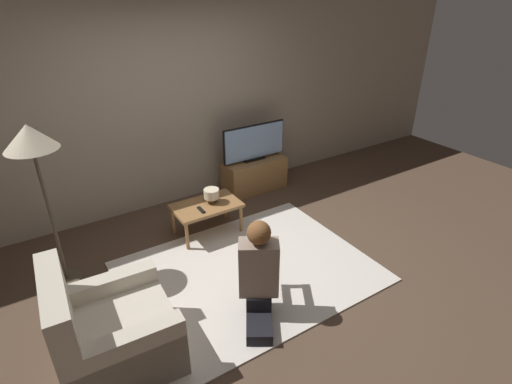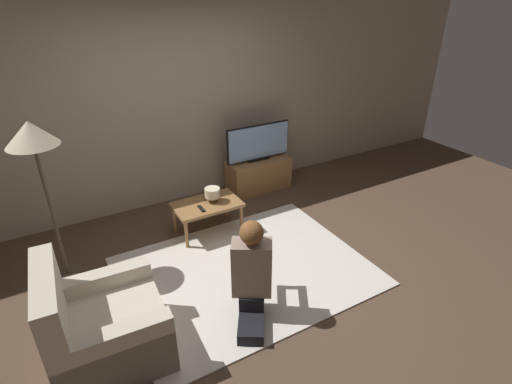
# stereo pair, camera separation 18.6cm
# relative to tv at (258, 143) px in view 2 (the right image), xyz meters

# --- Properties ---
(ground_plane) EXTENTS (10.00, 10.00, 0.00)m
(ground_plane) POSITION_rel_tv_xyz_m (-1.07, -1.58, -0.72)
(ground_plane) COLOR brown
(wall_back) EXTENTS (10.00, 0.06, 2.60)m
(wall_back) POSITION_rel_tv_xyz_m (-1.07, 0.35, 0.58)
(wall_back) COLOR tan
(wall_back) RESTS_ON ground_plane
(rug) EXTENTS (2.47, 1.90, 0.02)m
(rug) POSITION_rel_tv_xyz_m (-1.07, -1.58, -0.72)
(rug) COLOR silver
(rug) RESTS_ON ground_plane
(tv_stand) EXTENTS (0.90, 0.39, 0.46)m
(tv_stand) POSITION_rel_tv_xyz_m (0.00, -0.00, -0.49)
(tv_stand) COLOR olive
(tv_stand) RESTS_ON ground_plane
(tv) EXTENTS (0.96, 0.08, 0.52)m
(tv) POSITION_rel_tv_xyz_m (0.00, 0.00, 0.00)
(tv) COLOR black
(tv) RESTS_ON tv_stand
(coffee_table) EXTENTS (0.78, 0.48, 0.39)m
(coffee_table) POSITION_rel_tv_xyz_m (-1.10, -0.68, -0.38)
(coffee_table) COLOR olive
(coffee_table) RESTS_ON ground_plane
(floor_lamp) EXTENTS (0.45, 0.45, 1.64)m
(floor_lamp) POSITION_rel_tv_xyz_m (-2.69, -0.70, 0.71)
(floor_lamp) COLOR #4C4233
(floor_lamp) RESTS_ON ground_plane
(armchair) EXTENTS (0.88, 0.87, 0.92)m
(armchair) POSITION_rel_tv_xyz_m (-2.54, -1.96, -0.43)
(armchair) COLOR beige
(armchair) RESTS_ON ground_plane
(person_kneeling) EXTENTS (0.63, 0.81, 0.97)m
(person_kneeling) POSITION_rel_tv_xyz_m (-1.32, -2.15, -0.22)
(person_kneeling) COLOR black
(person_kneeling) RESTS_ON rug
(table_lamp) EXTENTS (0.18, 0.18, 0.17)m
(table_lamp) POSITION_rel_tv_xyz_m (-1.01, -0.67, -0.23)
(table_lamp) COLOR #4C3823
(table_lamp) RESTS_ON coffee_table
(remote) EXTENTS (0.04, 0.15, 0.02)m
(remote) POSITION_rel_tv_xyz_m (-1.21, -0.78, -0.32)
(remote) COLOR black
(remote) RESTS_ON coffee_table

